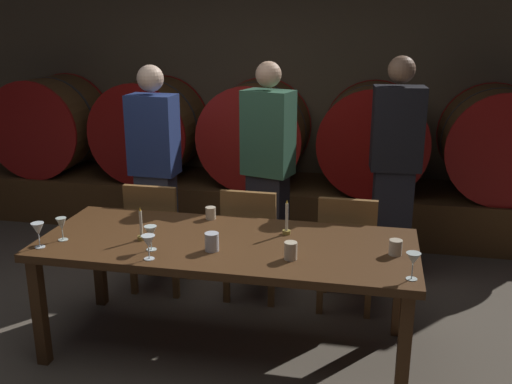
{
  "coord_description": "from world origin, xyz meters",
  "views": [
    {
      "loc": [
        1.13,
        -3.02,
        2.07
      ],
      "look_at": [
        0.43,
        0.33,
        1.02
      ],
      "focal_mm": 40.69,
      "sensor_mm": 36.0,
      "label": 1
    }
  ],
  "objects_px": {
    "wine_barrel_center": "(256,133)",
    "wine_glass_far_left": "(38,230)",
    "wine_barrel_left": "(151,129)",
    "chair_left": "(157,231)",
    "chair_center": "(251,238)",
    "wine_glass_left": "(62,225)",
    "dining_table": "(227,251)",
    "cup_far_left": "(211,213)",
    "guest_right": "(394,170)",
    "candle_right": "(287,224)",
    "wine_barrel_right": "(373,138)",
    "wine_barrel_far_right": "(497,143)",
    "wine_glass_right": "(148,242)",
    "guest_left": "(155,167)",
    "cup_center_right": "(291,251)",
    "guest_center": "(268,169)",
    "wine_barrel_far_left": "(51,125)",
    "cup_center_left": "(212,242)",
    "candle_left": "(141,231)",
    "wine_glass_far_right": "(413,260)",
    "chair_right": "(347,247)",
    "wine_glass_center": "(151,233)",
    "cup_far_right": "(396,247)"
  },
  "relations": [
    {
      "from": "wine_barrel_center",
      "to": "wine_glass_far_left",
      "type": "relative_size",
      "value": 6.53
    },
    {
      "from": "wine_barrel_left",
      "to": "chair_left",
      "type": "distance_m",
      "value": 1.82
    },
    {
      "from": "chair_center",
      "to": "wine_glass_left",
      "type": "relative_size",
      "value": 6.09
    },
    {
      "from": "dining_table",
      "to": "cup_far_left",
      "type": "bearing_deg",
      "value": 118.88
    },
    {
      "from": "guest_right",
      "to": "wine_glass_far_left",
      "type": "bearing_deg",
      "value": 32.3
    },
    {
      "from": "candle_right",
      "to": "chair_left",
      "type": "bearing_deg",
      "value": 155.04
    },
    {
      "from": "chair_center",
      "to": "candle_right",
      "type": "xyz_separation_m",
      "value": [
        0.34,
        -0.51,
        0.32
      ]
    },
    {
      "from": "wine_barrel_right",
      "to": "chair_left",
      "type": "relative_size",
      "value": 1.14
    },
    {
      "from": "wine_barrel_far_right",
      "to": "wine_glass_right",
      "type": "bearing_deg",
      "value": -130.93
    },
    {
      "from": "dining_table",
      "to": "wine_glass_right",
      "type": "xyz_separation_m",
      "value": [
        -0.36,
        -0.35,
        0.17
      ]
    },
    {
      "from": "guest_left",
      "to": "guest_right",
      "type": "xyz_separation_m",
      "value": [
        1.92,
        0.13,
        0.05
      ]
    },
    {
      "from": "guest_right",
      "to": "cup_center_right",
      "type": "xyz_separation_m",
      "value": [
        -0.59,
        -1.47,
        -0.13
      ]
    },
    {
      "from": "guest_center",
      "to": "cup_far_left",
      "type": "xyz_separation_m",
      "value": [
        -0.24,
        -0.81,
        -0.11
      ]
    },
    {
      "from": "wine_barrel_far_left",
      "to": "wine_glass_right",
      "type": "bearing_deg",
      "value": -51.06
    },
    {
      "from": "guest_center",
      "to": "wine_glass_right",
      "type": "xyz_separation_m",
      "value": [
        -0.4,
        -1.54,
        -0.05
      ]
    },
    {
      "from": "wine_barrel_left",
      "to": "guest_left",
      "type": "bearing_deg",
      "value": -67.15
    },
    {
      "from": "cup_center_left",
      "to": "candle_left",
      "type": "bearing_deg",
      "value": 170.95
    },
    {
      "from": "wine_glass_far_right",
      "to": "wine_barrel_right",
      "type": "bearing_deg",
      "value": 95.33
    },
    {
      "from": "wine_glass_right",
      "to": "wine_glass_far_left",
      "type": "bearing_deg",
      "value": 177.43
    },
    {
      "from": "chair_left",
      "to": "guest_left",
      "type": "relative_size",
      "value": 0.52
    },
    {
      "from": "guest_right",
      "to": "wine_glass_far_right",
      "type": "height_order",
      "value": "guest_right"
    },
    {
      "from": "candle_right",
      "to": "wine_barrel_center",
      "type": "bearing_deg",
      "value": 106.7
    },
    {
      "from": "chair_center",
      "to": "chair_right",
      "type": "xyz_separation_m",
      "value": [
        0.7,
        -0.03,
        0.0
      ]
    },
    {
      "from": "wine_barrel_far_left",
      "to": "chair_right",
      "type": "distance_m",
      "value": 3.65
    },
    {
      "from": "wine_barrel_far_right",
      "to": "wine_glass_left",
      "type": "distance_m",
      "value": 3.87
    },
    {
      "from": "chair_left",
      "to": "cup_center_right",
      "type": "height_order",
      "value": "chair_left"
    },
    {
      "from": "wine_glass_center",
      "to": "wine_glass_far_right",
      "type": "height_order",
      "value": "same"
    },
    {
      "from": "wine_barrel_far_right",
      "to": "cup_far_left",
      "type": "height_order",
      "value": "wine_barrel_far_right"
    },
    {
      "from": "wine_barrel_center",
      "to": "wine_glass_center",
      "type": "height_order",
      "value": "wine_barrel_center"
    },
    {
      "from": "dining_table",
      "to": "candle_right",
      "type": "xyz_separation_m",
      "value": [
        0.34,
        0.19,
        0.13
      ]
    },
    {
      "from": "wine_barrel_right",
      "to": "cup_far_right",
      "type": "bearing_deg",
      "value": -85.85
    },
    {
      "from": "guest_left",
      "to": "wine_glass_far_left",
      "type": "xyz_separation_m",
      "value": [
        -0.16,
        -1.47,
        -0.02
      ]
    },
    {
      "from": "cup_far_left",
      "to": "cup_center_right",
      "type": "height_order",
      "value": "cup_center_right"
    },
    {
      "from": "guest_center",
      "to": "candle_right",
      "type": "height_order",
      "value": "guest_center"
    },
    {
      "from": "wine_barrel_center",
      "to": "guest_left",
      "type": "height_order",
      "value": "guest_left"
    },
    {
      "from": "wine_glass_right",
      "to": "cup_center_right",
      "type": "distance_m",
      "value": 0.8
    },
    {
      "from": "guest_left",
      "to": "wine_glass_right",
      "type": "xyz_separation_m",
      "value": [
        0.54,
        -1.5,
        -0.03
      ]
    },
    {
      "from": "wine_barrel_far_right",
      "to": "guest_center",
      "type": "bearing_deg",
      "value": -149.46
    },
    {
      "from": "cup_center_left",
      "to": "wine_barrel_center",
      "type": "bearing_deg",
      "value": 95.73
    },
    {
      "from": "wine_barrel_far_right",
      "to": "chair_center",
      "type": "xyz_separation_m",
      "value": [
        -1.95,
        -1.61,
        -0.47
      ]
    },
    {
      "from": "wine_barrel_far_right",
      "to": "wine_glass_far_right",
      "type": "height_order",
      "value": "wine_barrel_far_right"
    },
    {
      "from": "wine_barrel_center",
      "to": "wine_glass_far_right",
      "type": "height_order",
      "value": "wine_barrel_center"
    },
    {
      "from": "wine_barrel_far_right",
      "to": "cup_center_left",
      "type": "distance_m",
      "value": 3.19
    },
    {
      "from": "chair_left",
      "to": "wine_glass_right",
      "type": "distance_m",
      "value": 1.16
    },
    {
      "from": "chair_center",
      "to": "guest_left",
      "type": "height_order",
      "value": "guest_left"
    },
    {
      "from": "wine_barrel_far_right",
      "to": "guest_center",
      "type": "height_order",
      "value": "guest_center"
    },
    {
      "from": "dining_table",
      "to": "chair_center",
      "type": "bearing_deg",
      "value": 89.6
    },
    {
      "from": "guest_right",
      "to": "cup_far_right",
      "type": "distance_m",
      "value": 1.29
    },
    {
      "from": "wine_glass_center",
      "to": "wine_barrel_far_right",
      "type": "bearing_deg",
      "value": 47.19
    },
    {
      "from": "wine_barrel_left",
      "to": "guest_left",
      "type": "relative_size",
      "value": 0.59
    }
  ]
}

